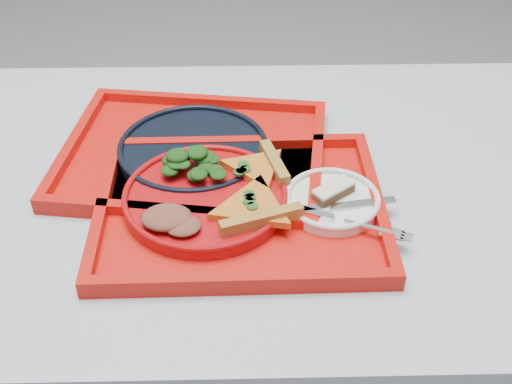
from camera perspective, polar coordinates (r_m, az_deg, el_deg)
table at (r=1.15m, az=-7.62°, el=-1.77°), size 1.60×0.80×0.75m
tray_main at (r=1.02m, az=-1.40°, el=-1.60°), size 0.45×0.35×0.01m
tray_far at (r=1.14m, az=-5.55°, el=3.12°), size 0.49×0.41×0.01m
dinner_plate at (r=1.02m, az=-4.51°, el=-0.64°), size 0.26×0.26×0.02m
side_plate at (r=1.02m, az=6.75°, el=-0.92°), size 0.15×0.15×0.01m
navy_plate at (r=1.13m, az=-5.59°, el=3.69°), size 0.26×0.26×0.02m
pizza_slice_a at (r=0.98m, az=-0.27°, el=-1.10°), size 0.17×0.18×0.02m
pizza_slice_b at (r=1.05m, az=0.04°, el=2.33°), size 0.15×0.14×0.02m
salad_heap at (r=1.05m, az=-5.48°, el=2.75°), size 0.09×0.08×0.05m
meat_portion at (r=0.96m, az=-7.95°, el=-2.26°), size 0.08×0.06×0.02m
dessert_bar at (r=1.02m, az=6.89°, el=0.08°), size 0.07×0.06×0.02m
knife at (r=1.00m, az=7.35°, el=-1.20°), size 0.19×0.05×0.01m
fork at (r=0.97m, az=7.75°, el=-2.50°), size 0.18×0.09×0.01m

